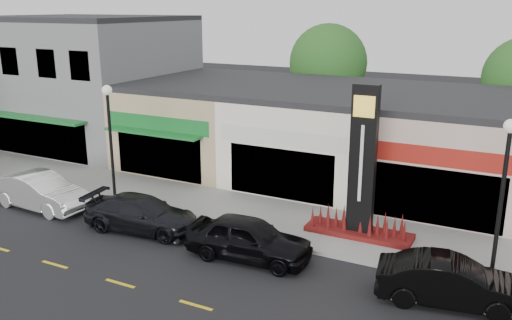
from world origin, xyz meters
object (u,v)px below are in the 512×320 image
object	(u,v)px
pylon_sign	(361,184)
car_white_van	(41,191)
car_dark_sedan	(142,214)
lamp_east_near	(503,186)
car_black_sedan	(249,238)
car_black_conv	(452,282)
lamp_west_near	(110,133)

from	to	relation	value
pylon_sign	car_white_van	world-z (taller)	pylon_sign
car_white_van	car_dark_sedan	world-z (taller)	car_white_van
lamp_east_near	car_black_sedan	world-z (taller)	lamp_east_near
car_dark_sedan	car_black_conv	size ratio (longest dim) A/B	1.09
pylon_sign	car_white_van	xyz separation A→B (m)	(-13.87, -3.37, -1.47)
lamp_east_near	car_white_van	bearing A→B (deg)	-174.94
car_dark_sedan	car_black_sedan	distance (m)	5.11
car_white_van	car_black_sedan	world-z (taller)	car_white_van
car_dark_sedan	lamp_west_near	bearing A→B (deg)	54.88
pylon_sign	car_dark_sedan	distance (m)	8.93
pylon_sign	car_white_van	distance (m)	14.35
pylon_sign	car_white_van	size ratio (longest dim) A/B	1.22
car_white_van	lamp_west_near	bearing A→B (deg)	-57.37
car_white_van	pylon_sign	bearing A→B (deg)	-73.91
car_black_conv	car_black_sedan	bearing A→B (deg)	80.77
lamp_east_near	car_dark_sedan	size ratio (longest dim) A/B	1.11
car_black_conv	lamp_west_near	bearing A→B (deg)	73.30
pylon_sign	lamp_west_near	bearing A→B (deg)	-171.23
pylon_sign	car_white_van	bearing A→B (deg)	-166.35
car_dark_sedan	car_black_conv	distance (m)	12.13
lamp_east_near	car_black_conv	world-z (taller)	lamp_east_near
lamp_west_near	lamp_east_near	size ratio (longest dim) A/B	1.00
pylon_sign	car_black_conv	xyz separation A→B (m)	(3.97, -3.51, -1.53)
car_black_sedan	car_black_conv	size ratio (longest dim) A/B	1.03
pylon_sign	car_black_sedan	xyz separation A→B (m)	(-3.06, -3.58, -1.48)
lamp_west_near	lamp_east_near	world-z (taller)	same
pylon_sign	car_black_sedan	bearing A→B (deg)	-130.51
car_dark_sedan	lamp_east_near	bearing A→B (deg)	-89.11
car_black_sedan	car_dark_sedan	bearing A→B (deg)	83.40
lamp_west_near	pylon_sign	bearing A→B (deg)	8.77
car_dark_sedan	car_white_van	bearing A→B (deg)	84.91
pylon_sign	car_black_sedan	size ratio (longest dim) A/B	1.28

